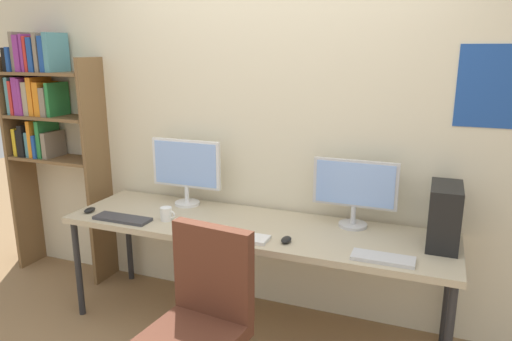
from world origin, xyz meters
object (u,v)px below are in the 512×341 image
pc_tower (444,216)px  keyboard_center (239,236)px  desk (253,232)px  monitor_left (186,168)px  bookshelf (45,118)px  mouse_right_side (286,240)px  mouse_left_side (90,210)px  coffee_mug (167,214)px  keyboard_left (122,219)px  monitor_right (355,188)px  keyboard_right (383,258)px

pc_tower → keyboard_center: 1.19m
desk → monitor_left: 0.71m
bookshelf → mouse_right_side: 2.27m
pc_tower → mouse_left_side: pc_tower is taller
desk → coffee_mug: (-0.56, -0.13, 0.09)m
desk → monitor_left: monitor_left is taller
monitor_left → mouse_right_side: 1.00m
keyboard_left → monitor_left: bearing=61.5°
desk → coffee_mug: size_ratio=23.58×
monitor_right → pc_tower: bearing=-12.0°
desk → pc_tower: size_ratio=7.00×
mouse_right_side → coffee_mug: 0.85m
pc_tower → keyboard_left: pc_tower is taller
monitor_right → keyboard_right: (0.24, -0.44, -0.24)m
monitor_left → mouse_right_side: (0.88, -0.40, -0.26)m
desk → monitor_right: monitor_right is taller
monitor_left → coffee_mug: (0.04, -0.34, -0.23)m
keyboard_right → coffee_mug: (-1.40, 0.10, 0.04)m
pc_tower → desk: bearing=-174.9°
bookshelf → pc_tower: (3.01, -0.13, -0.39)m
monitor_right → monitor_left: bearing=180.0°
keyboard_right → mouse_right_side: mouse_right_side is taller
mouse_right_side → bookshelf: bearing=169.0°
keyboard_center → mouse_right_side: (0.28, 0.04, 0.01)m
keyboard_right → mouse_left_side: bearing=178.7°
mouse_left_side → coffee_mug: coffee_mug is taller
desk → mouse_left_side: (-1.15, -0.19, 0.06)m
monitor_left → keyboard_center: bearing=-36.4°
monitor_right → coffee_mug: (-1.16, -0.34, -0.21)m
monitor_right → keyboard_left: monitor_right is taller
monitor_left → monitor_right: (1.20, -0.00, -0.02)m
mouse_right_side → monitor_right: bearing=51.8°
pc_tower → mouse_left_side: (-2.28, -0.29, -0.16)m
keyboard_center → keyboard_right: (0.84, 0.00, 0.00)m
desk → keyboard_center: keyboard_center is taller
bookshelf → pc_tower: size_ratio=5.50×
bookshelf → coffee_mug: size_ratio=18.53×
bookshelf → keyboard_center: 2.01m
monitor_right → keyboard_left: (-1.44, -0.44, -0.24)m
mouse_left_side → keyboard_left: bearing=-8.3°
bookshelf → pc_tower: bearing=-2.5°
bookshelf → monitor_right: size_ratio=3.73×
desk → bookshelf: 1.99m
mouse_right_side → mouse_left_side: bearing=179.8°
coffee_mug → mouse_left_side: bearing=-174.5°
keyboard_center → keyboard_right: same height
mouse_right_side → coffee_mug: bearing=175.9°
bookshelf → monitor_left: bookshelf is taller
pc_tower → keyboard_right: (-0.29, -0.33, -0.17)m
monitor_left → monitor_right: monitor_left is taller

